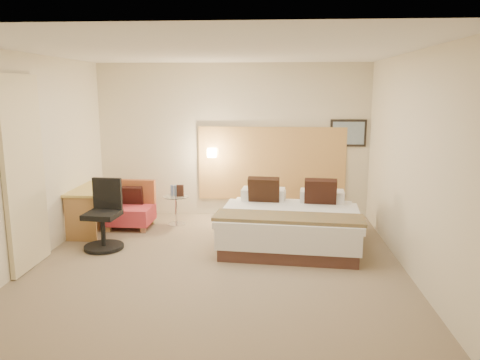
# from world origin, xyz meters

# --- Properties ---
(floor) EXTENTS (4.80, 5.00, 0.02)m
(floor) POSITION_xyz_m (0.00, 0.00, -0.01)
(floor) COLOR #7A6952
(floor) RESTS_ON ground
(ceiling) EXTENTS (4.80, 5.00, 0.02)m
(ceiling) POSITION_xyz_m (0.00, 0.00, 2.71)
(ceiling) COLOR silver
(ceiling) RESTS_ON floor
(wall_back) EXTENTS (4.80, 0.02, 2.70)m
(wall_back) POSITION_xyz_m (0.00, 2.51, 1.35)
(wall_back) COLOR beige
(wall_back) RESTS_ON floor
(wall_front) EXTENTS (4.80, 0.02, 2.70)m
(wall_front) POSITION_xyz_m (0.00, -2.51, 1.35)
(wall_front) COLOR beige
(wall_front) RESTS_ON floor
(wall_left) EXTENTS (0.02, 5.00, 2.70)m
(wall_left) POSITION_xyz_m (-2.41, 0.00, 1.35)
(wall_left) COLOR beige
(wall_left) RESTS_ON floor
(wall_right) EXTENTS (0.02, 5.00, 2.70)m
(wall_right) POSITION_xyz_m (2.41, 0.00, 1.35)
(wall_right) COLOR beige
(wall_right) RESTS_ON floor
(headboard_panel) EXTENTS (2.60, 0.04, 1.30)m
(headboard_panel) POSITION_xyz_m (0.70, 2.47, 0.95)
(headboard_panel) COLOR tan
(headboard_panel) RESTS_ON wall_back
(art_frame) EXTENTS (0.62, 0.03, 0.47)m
(art_frame) POSITION_xyz_m (2.02, 2.48, 1.50)
(art_frame) COLOR black
(art_frame) RESTS_ON wall_back
(art_canvas) EXTENTS (0.54, 0.01, 0.39)m
(art_canvas) POSITION_xyz_m (2.02, 2.46, 1.50)
(art_canvas) COLOR gray
(art_canvas) RESTS_ON wall_back
(lamp_arm) EXTENTS (0.02, 0.12, 0.02)m
(lamp_arm) POSITION_xyz_m (-0.35, 2.42, 1.15)
(lamp_arm) COLOR silver
(lamp_arm) RESTS_ON wall_back
(lamp_shade) EXTENTS (0.15, 0.15, 0.15)m
(lamp_shade) POSITION_xyz_m (-0.35, 2.36, 1.15)
(lamp_shade) COLOR #F9E8C2
(lamp_shade) RESTS_ON wall_back
(curtain) EXTENTS (0.06, 0.90, 2.42)m
(curtain) POSITION_xyz_m (-2.36, -0.25, 1.22)
(curtain) COLOR beige
(curtain) RESTS_ON wall_left
(bottle_a) EXTENTS (0.06, 0.06, 0.18)m
(bottle_a) POSITION_xyz_m (-0.97, 1.82, 0.58)
(bottle_a) COLOR #798CBB
(bottle_a) RESTS_ON side_table
(bottle_b) EXTENTS (0.06, 0.06, 0.18)m
(bottle_b) POSITION_xyz_m (-0.90, 1.81, 0.58)
(bottle_b) COLOR #7E99C4
(bottle_b) RESTS_ON side_table
(menu_folder) EXTENTS (0.12, 0.05, 0.19)m
(menu_folder) POSITION_xyz_m (-0.82, 1.77, 0.59)
(menu_folder) COLOR black
(menu_folder) RESTS_ON side_table
(bed) EXTENTS (2.09, 2.05, 0.95)m
(bed) POSITION_xyz_m (0.99, 0.92, 0.31)
(bed) COLOR #442822
(bed) RESTS_ON floor
(lounge_chair) EXTENTS (0.73, 0.64, 0.75)m
(lounge_chair) POSITION_xyz_m (-1.61, 1.61, 0.30)
(lounge_chair) COLOR tan
(lounge_chair) RESTS_ON floor
(side_table) EXTENTS (0.46, 0.46, 0.49)m
(side_table) POSITION_xyz_m (-0.89, 1.78, 0.27)
(side_table) COLOR white
(side_table) RESTS_ON floor
(desk) EXTENTS (0.52, 1.14, 0.71)m
(desk) POSITION_xyz_m (-2.11, 1.33, 0.56)
(desk) COLOR gold
(desk) RESTS_ON floor
(desk_chair) EXTENTS (0.61, 0.61, 0.99)m
(desk_chair) POSITION_xyz_m (-1.68, 0.54, 0.41)
(desk_chair) COLOR black
(desk_chair) RESTS_ON floor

